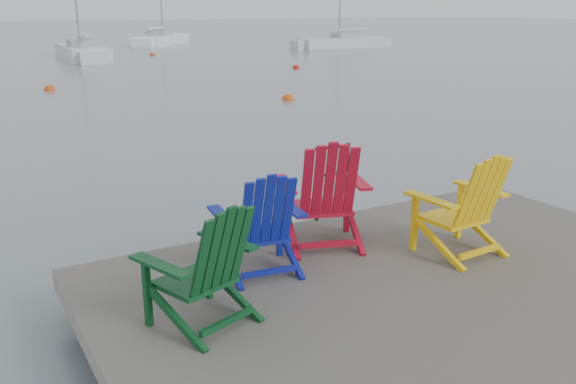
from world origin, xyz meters
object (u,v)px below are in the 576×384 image
sailboat_near (82,53)px  buoy_c (296,68)px  sailboat_far (343,44)px  buoy_d (153,55)px  chair_blue (261,222)px  chair_red (324,193)px  buoy_a (288,100)px  buoy_b (50,90)px  chair_yellow (465,204)px  sailboat_mid (161,40)px  chair_green (205,264)px  handrail (333,174)px

sailboat_near → buoy_c: sailboat_near is taller
sailboat_far → buoy_d: (-16.02, -0.45, -0.36)m
chair_blue → chair_red: size_ratio=0.87×
buoy_a → buoy_d: buoy_a is taller
buoy_b → chair_red: bearing=-91.0°
chair_yellow → sailboat_far: 44.81m
sailboat_far → buoy_b: (-25.32, -16.92, -0.36)m
buoy_b → buoy_d: size_ratio=1.12×
sailboat_near → sailboat_mid: sailboat_mid is taller
sailboat_mid → chair_green: bearing=-71.7°
chair_yellow → sailboat_near: sailboat_near is taller
chair_green → buoy_c: bearing=38.7°
chair_green → chair_yellow: bearing=-18.1°
handrail → sailboat_mid: sailboat_mid is taller
sailboat_mid → sailboat_far: sailboat_mid is taller
chair_blue → sailboat_far: bearing=61.8°
chair_blue → chair_yellow: 2.11m
chair_yellow → sailboat_near: bearing=81.4°
sailboat_far → buoy_b: bearing=121.9°
handrail → buoy_b: 18.96m
handrail → chair_yellow: size_ratio=0.83×
buoy_a → chair_green: bearing=-122.0°
sailboat_near → buoy_c: 14.95m
handrail → chair_green: 2.89m
sailboat_near → buoy_b: size_ratio=28.78×
sailboat_far → buoy_c: size_ratio=29.85×
sailboat_near → buoy_a: (2.16, -22.38, -0.36)m
sailboat_near → buoy_a: bearing=-81.1°
chair_blue → sailboat_far: (26.56, 36.88, -0.66)m
sailboat_far → chair_green: bearing=142.0°
buoy_b → sailboat_near: bearing=74.0°
sailboat_near → buoy_a: 22.49m
chair_red → buoy_b: (0.34, 19.66, -1.09)m
sailboat_near → sailboat_mid: (9.88, 14.02, -0.00)m
chair_green → chair_red: size_ratio=0.88×
chair_blue → handrail: bearing=41.9°
chair_green → chair_yellow: (2.85, 0.06, 0.03)m
chair_green → sailboat_mid: (16.45, 50.33, -0.66)m
chair_red → chair_yellow: (1.12, -0.91, -0.04)m
handrail → sailboat_near: 34.87m
chair_yellow → buoy_c: bearing=60.4°
sailboat_mid → chair_yellow: bearing=-68.7°
buoy_d → sailboat_mid: bearing=69.0°
handrail → sailboat_far: bearing=55.0°
chair_yellow → buoy_d: (8.53, 37.04, -1.04)m
handrail → buoy_a: 13.84m
buoy_b → buoy_d: (9.31, 16.47, 0.00)m
sailboat_near → buoy_d: (4.81, 0.79, -0.36)m
sailboat_mid → buoy_b: (-14.38, -29.70, -0.35)m
chair_green → sailboat_far: size_ratio=0.09×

